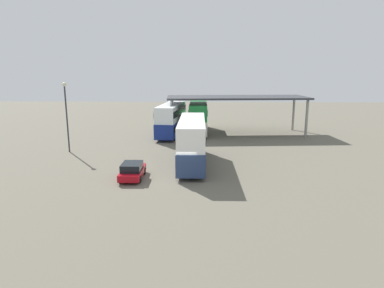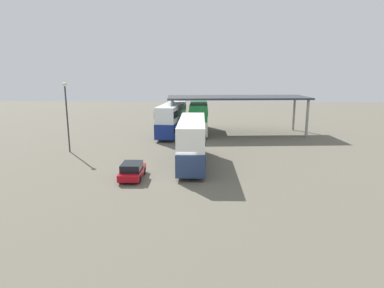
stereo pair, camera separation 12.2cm
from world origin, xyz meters
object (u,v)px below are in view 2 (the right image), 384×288
object	(u,v)px
double_decker_near_canopy	(172,118)
double_decker_mid_row	(199,116)
parked_hatchback	(132,171)
double_decker_main	(192,140)
lamppost_tall	(67,109)

from	to	relation	value
double_decker_near_canopy	double_decker_mid_row	xyz separation A→B (m)	(3.65, 2.34, 0.01)
double_decker_mid_row	parked_hatchback	bearing A→B (deg)	166.26
double_decker_main	double_decker_near_canopy	distance (m)	15.11
double_decker_main	parked_hatchback	bearing A→B (deg)	131.89
double_decker_main	double_decker_mid_row	world-z (taller)	double_decker_main
double_decker_main	double_decker_mid_row	xyz separation A→B (m)	(0.39, 17.10, -0.01)
double_decker_near_canopy	double_decker_mid_row	bearing A→B (deg)	-51.59
parked_hatchback	lamppost_tall	world-z (taller)	lamppost_tall
double_decker_main	double_decker_near_canopy	bearing A→B (deg)	11.97
double_decker_main	double_decker_near_canopy	xyz separation A→B (m)	(-3.26, 14.76, -0.01)
parked_hatchback	lamppost_tall	xyz separation A→B (m)	(-8.82, 9.11, 4.09)
double_decker_main	parked_hatchback	size ratio (longest dim) A/B	2.80
double_decker_main	parked_hatchback	distance (m)	6.71
parked_hatchback	double_decker_near_canopy	distance (m)	19.26
double_decker_near_canopy	lamppost_tall	xyz separation A→B (m)	(-10.35, -10.02, 2.41)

